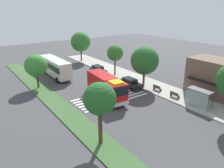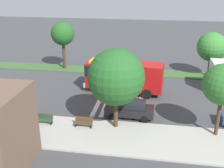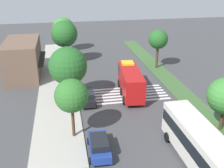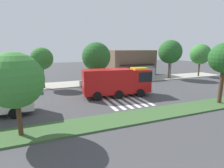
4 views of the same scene
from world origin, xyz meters
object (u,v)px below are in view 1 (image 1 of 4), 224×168
at_px(bus_stop_shelter, 198,95).
at_px(parked_car_mid, 130,83).
at_px(bench_west_of_shelter, 157,88).
at_px(sidewalk_tree_center, 145,61).
at_px(bench_near_shelter, 175,95).
at_px(median_tree_far_west, 36,66).
at_px(sidewalk_tree_west, 115,53).
at_px(sidewalk_tree_far_west, 81,42).
at_px(median_tree_west, 100,99).
at_px(fire_truck, 107,86).
at_px(transit_bus, 55,66).
at_px(parked_car_west, 98,69).

bearing_deg(bus_stop_shelter, parked_car_mid, -166.82).
height_order(bench_west_of_shelter, sidewalk_tree_center, sidewalk_tree_center).
bearing_deg(bench_near_shelter, sidewalk_tree_center, -175.49).
bearing_deg(bench_near_shelter, bus_stop_shelter, 0.11).
xyz_separation_m(parked_car_mid, median_tree_far_west, (-9.36, -13.38, 3.25)).
relative_size(bench_west_of_shelter, sidewalk_tree_west, 0.25).
height_order(bus_stop_shelter, median_tree_far_west, median_tree_far_west).
xyz_separation_m(sidewalk_tree_west, median_tree_far_west, (-1.77, -15.58, -0.58)).
distance_m(sidewalk_tree_far_west, median_tree_west, 36.94).
bearing_deg(median_tree_far_west, bench_near_shelter, 43.44).
relative_size(fire_truck, median_tree_west, 1.37).
relative_size(sidewalk_tree_center, median_tree_far_west, 1.21).
height_order(transit_bus, bus_stop_shelter, transit_bus).
bearing_deg(sidewalk_tree_west, sidewalk_tree_center, 0.00).
distance_m(sidewalk_tree_west, median_tree_far_west, 15.69).
bearing_deg(transit_bus, bench_west_of_shelter, -148.71).
xyz_separation_m(parked_car_west, sidewalk_tree_west, (3.16, 2.20, 3.85)).
distance_m(fire_truck, sidewalk_tree_center, 8.80).
bearing_deg(bench_west_of_shelter, median_tree_west, -66.16).
xyz_separation_m(fire_truck, parked_car_west, (-12.36, 6.14, -1.23)).
bearing_deg(median_tree_far_west, sidewalk_tree_center, 56.20).
bearing_deg(sidewalk_tree_far_west, sidewalk_tree_center, -0.00).
bearing_deg(sidewalk_tree_far_west, bus_stop_shelter, 0.88).
height_order(bench_west_of_shelter, sidewalk_tree_far_west, sidewalk_tree_far_west).
bearing_deg(sidewalk_tree_far_west, fire_truck, -19.10).
height_order(parked_car_west, parked_car_mid, parked_car_mid).
relative_size(fire_truck, sidewalk_tree_center, 1.29).
bearing_deg(parked_car_west, transit_bus, -109.40).
xyz_separation_m(fire_truck, transit_bus, (-15.63, -2.14, 0.09)).
xyz_separation_m(parked_car_west, sidewalk_tree_far_west, (-11.72, 2.20, 4.23)).
bearing_deg(fire_truck, transit_bus, -166.39).
bearing_deg(fire_truck, sidewalk_tree_far_west, 166.70).
height_order(sidewalk_tree_far_west, median_tree_west, sidewalk_tree_far_west).
distance_m(transit_bus, bench_west_of_shelter, 21.09).
bearing_deg(parked_car_west, bench_near_shelter, 10.54).
xyz_separation_m(bench_near_shelter, median_tree_west, (3.37, -16.10, 4.59)).
height_order(bus_stop_shelter, sidewalk_tree_far_west, sidewalk_tree_far_west).
bearing_deg(transit_bus, parked_car_mid, -149.68).
bearing_deg(transit_bus, bus_stop_shelter, -157.04).
bearing_deg(parked_car_mid, median_tree_west, -49.29).
bearing_deg(median_tree_west, fire_truck, 142.39).
distance_m(fire_truck, median_tree_west, 12.26).
bearing_deg(sidewalk_tree_center, parked_car_mid, -115.90).
relative_size(bench_west_of_shelter, median_tree_west, 0.24).
xyz_separation_m(transit_bus, bus_stop_shelter, (25.66, 11.01, -0.29)).
bearing_deg(fire_truck, median_tree_west, -31.81).
bearing_deg(median_tree_far_west, median_tree_west, 0.00).
height_order(bench_west_of_shelter, sidewalk_tree_west, sidewalk_tree_west).
relative_size(transit_bus, sidewalk_tree_west, 1.73).
bearing_deg(transit_bus, median_tree_far_west, 132.16).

